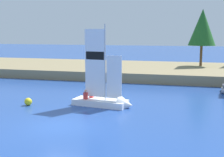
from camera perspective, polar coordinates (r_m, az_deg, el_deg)
ground_plane at (r=17.65m, az=-9.85°, el=-8.88°), size 200.00×200.00×0.00m
shore_bank at (r=38.28m, az=3.71°, el=1.62°), size 80.00×13.83×1.03m
shoreline_tree_midleft at (r=39.58m, az=16.72°, el=9.25°), size 3.36×3.36×7.08m
sailboat at (r=21.74m, az=-0.50°, el=-4.14°), size 4.62×2.04×6.33m
channel_buoy at (r=22.91m, az=-15.58°, el=-4.24°), size 0.55×0.55×0.55m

